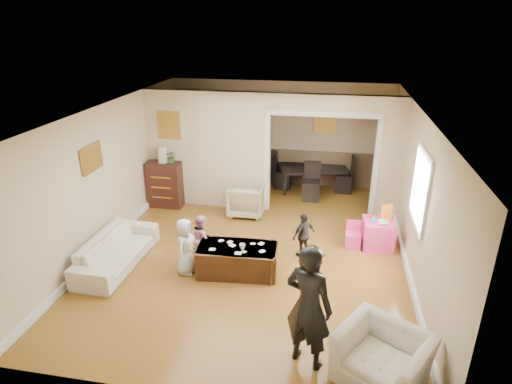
% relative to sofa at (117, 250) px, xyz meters
% --- Properties ---
extents(floor, '(7.00, 7.00, 0.00)m').
position_rel_sofa_xyz_m(floor, '(2.24, 1.00, -0.28)').
color(floor, '#9B6928').
rests_on(floor, ground).
extents(partition_left, '(2.75, 0.18, 2.60)m').
position_rel_sofa_xyz_m(partition_left, '(0.87, 2.80, 1.02)').
color(partition_left, '#C7B492').
rests_on(partition_left, ground).
extents(partition_right, '(0.55, 0.18, 2.60)m').
position_rel_sofa_xyz_m(partition_right, '(4.72, 2.80, 1.02)').
color(partition_right, '#C7B492').
rests_on(partition_right, ground).
extents(partition_header, '(2.22, 0.18, 0.35)m').
position_rel_sofa_xyz_m(partition_header, '(3.34, 2.80, 2.15)').
color(partition_header, '#C7B492').
rests_on(partition_header, partition_right).
extents(window_pane, '(0.03, 0.95, 1.10)m').
position_rel_sofa_xyz_m(window_pane, '(4.97, 0.60, 1.27)').
color(window_pane, white).
rests_on(window_pane, ground).
extents(framed_art_partition, '(0.45, 0.03, 0.55)m').
position_rel_sofa_xyz_m(framed_art_partition, '(0.04, 2.70, 1.57)').
color(framed_art_partition, brown).
rests_on(framed_art_partition, partition_left).
extents(framed_art_sofa_wall, '(0.03, 0.55, 0.40)m').
position_rel_sofa_xyz_m(framed_art_sofa_wall, '(-0.47, 0.40, 1.52)').
color(framed_art_sofa_wall, brown).
extents(framed_art_alcove, '(0.45, 0.03, 0.55)m').
position_rel_sofa_xyz_m(framed_art_alcove, '(3.34, 4.44, 1.42)').
color(framed_art_alcove, brown).
extents(sofa, '(0.79, 1.91, 0.55)m').
position_rel_sofa_xyz_m(sofa, '(0.00, 0.00, 0.00)').
color(sofa, '#EEE5CD').
rests_on(sofa, ground).
extents(armchair_back, '(0.76, 0.78, 0.70)m').
position_rel_sofa_xyz_m(armchair_back, '(1.82, 2.42, 0.07)').
color(armchair_back, tan).
rests_on(armchair_back, ground).
extents(armchair_front, '(1.30, 1.26, 0.65)m').
position_rel_sofa_xyz_m(armchair_front, '(4.32, -1.83, 0.05)').
color(armchair_front, '#EEE5CD').
rests_on(armchair_front, ground).
extents(dresser, '(0.76, 0.43, 1.04)m').
position_rel_sofa_xyz_m(dresser, '(-0.09, 2.55, 0.25)').
color(dresser, '#34160F').
rests_on(dresser, ground).
extents(table_lamp, '(0.22, 0.22, 0.36)m').
position_rel_sofa_xyz_m(table_lamp, '(-0.09, 2.55, 0.95)').
color(table_lamp, beige).
rests_on(table_lamp, dresser).
extents(potted_plant, '(0.26, 0.22, 0.28)m').
position_rel_sofa_xyz_m(potted_plant, '(0.11, 2.55, 0.91)').
color(potted_plant, '#416C30').
rests_on(potted_plant, dresser).
extents(coffee_table, '(1.38, 0.79, 0.49)m').
position_rel_sofa_xyz_m(coffee_table, '(2.12, 0.12, -0.03)').
color(coffee_table, '#392012').
rests_on(coffee_table, ground).
extents(coffee_cup, '(0.11, 0.11, 0.09)m').
position_rel_sofa_xyz_m(coffee_cup, '(2.22, 0.07, 0.26)').
color(coffee_cup, silver).
rests_on(coffee_cup, coffee_table).
extents(play_table, '(0.59, 0.59, 0.53)m').
position_rel_sofa_xyz_m(play_table, '(4.52, 1.46, -0.01)').
color(play_table, '#FC429F').
rests_on(play_table, ground).
extents(cereal_box, '(0.20, 0.08, 0.30)m').
position_rel_sofa_xyz_m(cereal_box, '(4.64, 1.56, 0.41)').
color(cereal_box, yellow).
rests_on(cereal_box, play_table).
extents(cyan_cup, '(0.08, 0.08, 0.08)m').
position_rel_sofa_xyz_m(cyan_cup, '(4.42, 1.41, 0.30)').
color(cyan_cup, '#27C4C6').
rests_on(cyan_cup, play_table).
extents(toy_block, '(0.10, 0.09, 0.05)m').
position_rel_sofa_xyz_m(toy_block, '(4.40, 1.58, 0.28)').
color(toy_block, red).
rests_on(toy_block, play_table).
extents(play_bowl, '(0.22, 0.22, 0.05)m').
position_rel_sofa_xyz_m(play_bowl, '(4.57, 1.34, 0.28)').
color(play_bowl, white).
rests_on(play_bowl, play_table).
extents(dining_table, '(1.83, 1.29, 0.58)m').
position_rel_sofa_xyz_m(dining_table, '(3.15, 4.14, 0.02)').
color(dining_table, black).
rests_on(dining_table, ground).
extents(adult_person, '(0.72, 0.61, 1.67)m').
position_rel_sofa_xyz_m(adult_person, '(3.42, -1.70, 0.56)').
color(adult_person, black).
rests_on(adult_person, ground).
extents(child_kneel_a, '(0.35, 0.51, 0.99)m').
position_rel_sofa_xyz_m(child_kneel_a, '(1.27, -0.03, 0.22)').
color(child_kneel_a, silver).
rests_on(child_kneel_a, ground).
extents(child_kneel_b, '(0.48, 0.52, 0.87)m').
position_rel_sofa_xyz_m(child_kneel_b, '(1.42, 0.42, 0.16)').
color(child_kneel_b, pink).
rests_on(child_kneel_b, ground).
extents(child_toddler, '(0.49, 0.50, 0.84)m').
position_rel_sofa_xyz_m(child_toddler, '(3.17, 0.87, 0.15)').
color(child_toddler, black).
rests_on(child_toddler, ground).
extents(craft_papers, '(0.93, 0.49, 0.00)m').
position_rel_sofa_xyz_m(craft_papers, '(2.15, 0.12, 0.22)').
color(craft_papers, white).
rests_on(craft_papers, coffee_table).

